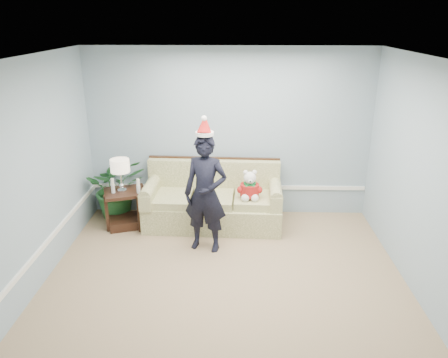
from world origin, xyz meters
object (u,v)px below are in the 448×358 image
teddy_bear (250,188)px  man (206,194)px  sofa (213,202)px  houseplant (117,187)px  side_table (126,212)px  table_lamp (120,167)px

teddy_bear → man: bearing=-138.3°
sofa → houseplant: size_ratio=2.10×
side_table → teddy_bear: teddy_bear is taller
sofa → table_lamp: 1.53m
sofa → teddy_bear: 0.69m
man → sofa: bearing=100.1°
man → teddy_bear: 0.87m
houseplant → side_table: bearing=-58.7°
houseplant → teddy_bear: size_ratio=2.22×
side_table → man: man is taller
table_lamp → houseplant: size_ratio=0.50×
table_lamp → man: man is taller
sofa → side_table: sofa is taller
side_table → man: 1.58m
sofa → table_lamp: (-1.39, -0.16, 0.63)m
sofa → side_table: (-1.35, -0.15, -0.12)m
man → teddy_bear: size_ratio=3.62×
sofa → houseplant: houseplant is taller
houseplant → man: size_ratio=0.61×
table_lamp → side_table: bearing=17.4°
sofa → teddy_bear: sofa is taller
table_lamp → teddy_bear: table_lamp is taller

